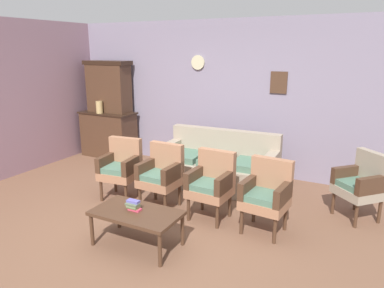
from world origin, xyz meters
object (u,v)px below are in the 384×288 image
object	(u,v)px
coffee_table	(137,215)
floral_couch	(219,167)
side_cabinet	(109,134)
book_stack_on_table	(133,205)
armchair_near_cabinet	(161,173)
armchair_row_middle	(121,166)
armchair_near_couch_end	(267,193)
armchair_by_doorway	(211,182)
vase_on_cabinet	(99,107)
wingback_chair_by_fireplace	(362,183)

from	to	relation	value
coffee_table	floral_couch	bearing A→B (deg)	87.53
side_cabinet	book_stack_on_table	size ratio (longest dim) A/B	6.84
armchair_near_cabinet	side_cabinet	bearing A→B (deg)	144.99
side_cabinet	floral_couch	world-z (taller)	side_cabinet
floral_couch	armchair_row_middle	distance (m)	1.57
armchair_near_couch_end	armchair_by_doorway	bearing A→B (deg)	178.36
side_cabinet	armchair_row_middle	size ratio (longest dim) A/B	1.28
armchair_row_middle	book_stack_on_table	bearing A→B (deg)	-46.11
vase_on_cabinet	wingback_chair_by_fireplace	xyz separation A→B (m)	(4.90, -0.56, -0.55)
coffee_table	armchair_near_cabinet	bearing A→B (deg)	107.14
vase_on_cabinet	armchair_near_cabinet	size ratio (longest dim) A/B	0.27
wingback_chair_by_fireplace	armchair_by_doorway	bearing A→B (deg)	-153.08
floral_couch	armchair_near_cabinet	xyz separation A→B (m)	(-0.41, -1.09, 0.17)
wingback_chair_by_fireplace	book_stack_on_table	size ratio (longest dim) A/B	5.33
side_cabinet	armchair_near_cabinet	distance (m)	2.83
side_cabinet	floral_couch	xyz separation A→B (m)	(2.73, -0.54, -0.14)
side_cabinet	coffee_table	xyz separation A→B (m)	(2.64, -2.66, -0.09)
wingback_chair_by_fireplace	coffee_table	xyz separation A→B (m)	(-2.21, -1.93, -0.12)
wingback_chair_by_fireplace	book_stack_on_table	bearing A→B (deg)	-139.64
armchair_by_doorway	book_stack_on_table	distance (m)	1.14
wingback_chair_by_fireplace	coffee_table	distance (m)	2.94
side_cabinet	vase_on_cabinet	world-z (taller)	vase_on_cabinet
armchair_by_doorway	wingback_chair_by_fireplace	world-z (taller)	same
coffee_table	book_stack_on_table	distance (m)	0.11
armchair_by_doorway	book_stack_on_table	size ratio (longest dim) A/B	5.33
vase_on_cabinet	armchair_near_couch_end	distance (m)	4.20
armchair_near_cabinet	coffee_table	bearing A→B (deg)	-72.86
armchair_near_cabinet	armchair_by_doorway	xyz separation A→B (m)	(0.78, -0.00, 0.00)
floral_couch	wingback_chair_by_fireplace	world-z (taller)	same
book_stack_on_table	armchair_by_doorway	bearing A→B (deg)	63.94
armchair_near_couch_end	wingback_chair_by_fireplace	size ratio (longest dim) A/B	1.00
armchair_near_cabinet	book_stack_on_table	distance (m)	1.06
side_cabinet	wingback_chair_by_fireplace	xyz separation A→B (m)	(4.85, -0.73, 0.03)
vase_on_cabinet	armchair_by_doorway	xyz separation A→B (m)	(3.15, -1.45, -0.55)
floral_couch	armchair_by_doorway	xyz separation A→B (m)	(0.36, -1.09, 0.17)
vase_on_cabinet	armchair_row_middle	distance (m)	2.28
floral_couch	armchair_row_middle	bearing A→B (deg)	-135.67
side_cabinet	armchair_by_doorway	xyz separation A→B (m)	(3.09, -1.62, 0.03)
side_cabinet	coffee_table	distance (m)	3.75
armchair_by_doorway	floral_couch	bearing A→B (deg)	108.48
armchair_near_couch_end	wingback_chair_by_fireplace	xyz separation A→B (m)	(1.01, 0.91, 0.00)
vase_on_cabinet	coffee_table	xyz separation A→B (m)	(2.69, -2.49, -0.68)
side_cabinet	armchair_by_doorway	bearing A→B (deg)	-27.70
armchair_near_cabinet	coffee_table	xyz separation A→B (m)	(0.32, -1.04, -0.12)
armchair_row_middle	coffee_table	world-z (taller)	armchair_row_middle
floral_couch	coffee_table	size ratio (longest dim) A/B	1.90
armchair_by_doorway	armchair_near_couch_end	xyz separation A→B (m)	(0.75, -0.02, 0.00)
armchair_row_middle	armchair_near_couch_end	distance (m)	2.23
floral_couch	armchair_near_couch_end	distance (m)	1.58
armchair_by_doorway	coffee_table	bearing A→B (deg)	-113.60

